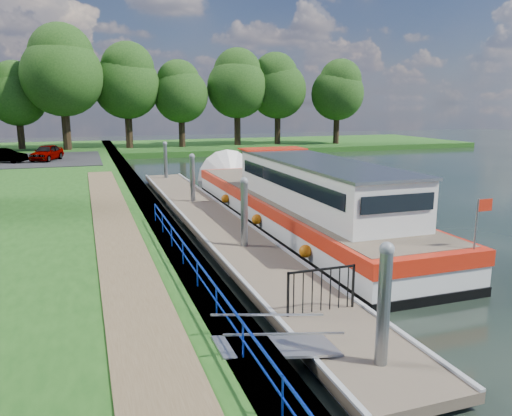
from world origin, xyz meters
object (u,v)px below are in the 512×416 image
object	(u,v)px
pontoon	(214,224)
barge	(290,200)
car_b	(5,156)
car_a	(47,152)

from	to	relation	value
pontoon	barge	bearing A→B (deg)	-3.69
car_b	barge	bearing A→B (deg)	-125.50
car_a	car_b	size ratio (longest dim) A/B	1.12
pontoon	car_b	bearing A→B (deg)	116.20
pontoon	car_a	world-z (taller)	car_a
pontoon	barge	world-z (taller)	barge
pontoon	barge	size ratio (longest dim) A/B	1.42
barge	pontoon	bearing A→B (deg)	176.31
barge	car_b	bearing A→B (deg)	122.64
car_b	pontoon	bearing A→B (deg)	-131.95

